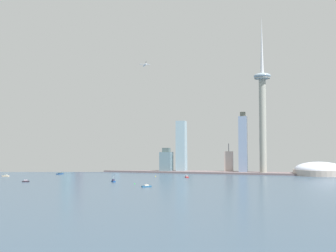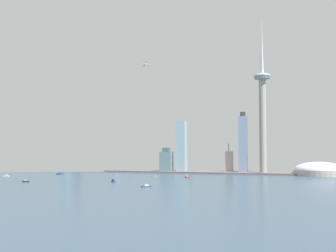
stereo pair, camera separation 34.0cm
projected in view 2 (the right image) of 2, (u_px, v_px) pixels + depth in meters
name	position (u px, v px, depth m)	size (l,w,h in m)	color
ground_plane	(92.00, 190.00, 579.09)	(6000.00, 6000.00, 0.00)	#374C60
waterfront_pier	(173.00, 172.00, 982.07)	(791.98, 60.73, 3.94)	#6A5B5E
observation_tower	(262.00, 104.00, 923.70)	(38.38, 38.38, 356.65)	#9B9A8E
stadium_dome	(319.00, 170.00, 885.51)	(109.72, 109.72, 33.14)	#B5A89D
skyscraper_0	(66.00, 145.00, 1096.41)	(18.13, 17.14, 135.08)	#7EAAB0
skyscraper_1	(243.00, 144.00, 946.98)	(19.10, 19.64, 142.24)	#8397B9
skyscraper_2	(116.00, 162.00, 1081.88)	(12.08, 26.33, 43.88)	#82A2BA
skyscraper_3	(229.00, 140.00, 1049.63)	(14.45, 18.26, 163.13)	#96A196
skyscraper_4	(80.00, 152.00, 1105.97)	(14.03, 20.39, 103.16)	slate
skyscraper_5	(188.00, 163.00, 1052.56)	(24.21, 15.97, 69.43)	gray
skyscraper_6	(75.00, 151.00, 1178.70)	(12.10, 16.44, 101.78)	#86A1B4
skyscraper_7	(229.00, 162.00, 965.74)	(19.65, 12.40, 69.26)	#B7A49B
skyscraper_8	(166.00, 161.00, 985.82)	(27.52, 26.99, 59.05)	slate
skyscraper_9	(181.00, 147.00, 992.03)	(22.59, 26.93, 124.11)	#95B3C2
boat_0	(26.00, 181.00, 714.54)	(12.67, 10.16, 3.94)	black
boat_1	(6.00, 176.00, 845.28)	(14.03, 5.63, 5.15)	beige
boat_2	(60.00, 174.00, 915.52)	(8.77, 18.64, 8.46)	navy
boat_3	(146.00, 186.00, 625.64)	(14.75, 14.61, 6.58)	#1F527E
boat_4	(113.00, 181.00, 716.22)	(12.00, 12.41, 10.68)	#17458E
boat_5	(187.00, 177.00, 818.48)	(11.25, 16.67, 8.25)	red
channel_buoy_0	(156.00, 176.00, 844.83)	(1.80, 1.80, 1.96)	yellow
channel_buoy_1	(135.00, 183.00, 674.00)	(1.94, 1.94, 2.35)	green
airplane	(145.00, 65.00, 919.85)	(21.82, 23.71, 7.94)	silver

